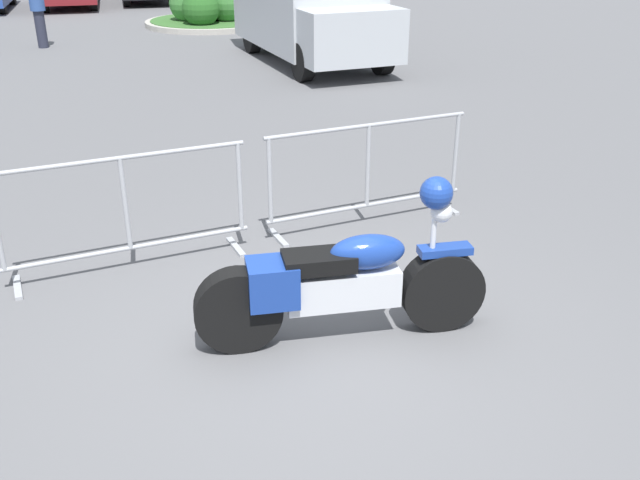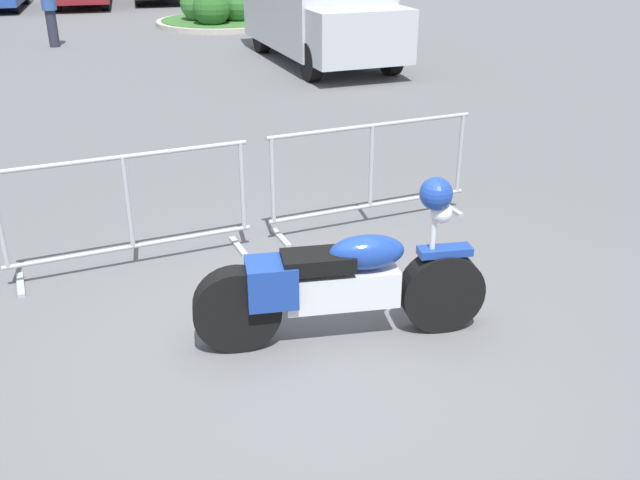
% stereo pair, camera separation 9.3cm
% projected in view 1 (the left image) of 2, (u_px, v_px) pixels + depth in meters
% --- Properties ---
extents(ground_plane, '(120.00, 120.00, 0.00)m').
position_uv_depth(ground_plane, '(315.00, 352.00, 5.28)').
color(ground_plane, '#5B5B5E').
extents(motorcycle, '(2.19, 0.71, 1.25)m').
position_uv_depth(motorcycle, '(343.00, 282.00, 5.27)').
color(motorcycle, black).
rests_on(motorcycle, ground).
extents(crowd_barrier_near, '(2.22, 0.46, 1.07)m').
position_uv_depth(crowd_barrier_near, '(126.00, 212.00, 6.30)').
color(crowd_barrier_near, '#9EA0A5').
rests_on(crowd_barrier_near, ground).
extents(crowd_barrier_far, '(2.22, 0.46, 1.07)m').
position_uv_depth(crowd_barrier_far, '(368.00, 173.00, 7.23)').
color(crowd_barrier_far, '#9EA0A5').
rests_on(crowd_barrier_far, ground).
extents(delivery_van, '(2.22, 5.10, 2.31)m').
position_uv_depth(delivery_van, '(309.00, 1.00, 15.01)').
color(delivery_van, '#B2B7BC').
rests_on(delivery_van, ground).
extents(pedestrian, '(0.45, 0.45, 1.69)m').
position_uv_depth(pedestrian, '(37.00, 8.00, 16.67)').
color(pedestrian, '#262838').
rests_on(pedestrian, ground).
extents(planter_island, '(3.72, 3.72, 1.25)m').
position_uv_depth(planter_island, '(208.00, 10.00, 20.02)').
color(planter_island, '#ADA89E').
rests_on(planter_island, ground).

